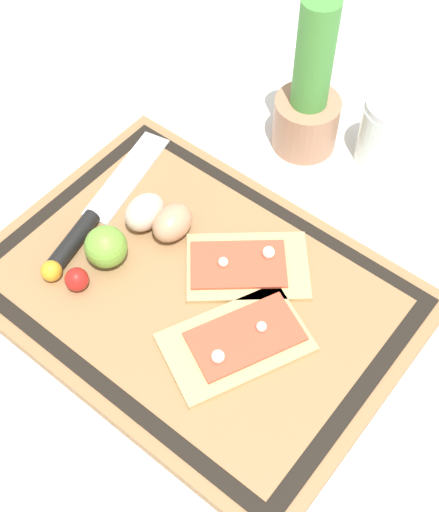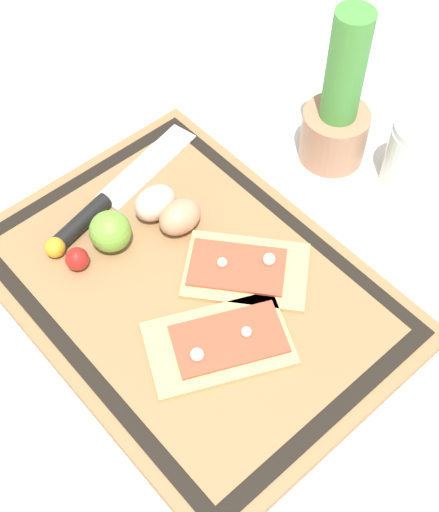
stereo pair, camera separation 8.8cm
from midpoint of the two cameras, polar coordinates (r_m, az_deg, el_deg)
name	(u,v)px [view 1 (the left image)]	position (r m, az deg, el deg)	size (l,w,h in m)	color
ground_plane	(196,297)	(0.90, -4.71, -3.51)	(6.00, 6.00, 0.00)	silver
cutting_board	(196,293)	(0.89, -4.75, -3.17)	(0.52, 0.38, 0.02)	#997047
pizza_slice_near	(238,341)	(0.83, -1.59, -7.07)	(0.16, 0.19, 0.02)	tan
pizza_slice_far	(246,266)	(0.89, -0.73, -0.99)	(0.18, 0.18, 0.02)	tan
knife	(89,222)	(0.95, -13.02, 2.49)	(0.09, 0.27, 0.02)	silver
egg_brown	(172,223)	(0.91, -6.55, 2.48)	(0.04, 0.06, 0.04)	tan
egg_pink	(145,212)	(0.93, -8.72, 3.30)	(0.04, 0.06, 0.04)	beige
lime	(106,247)	(0.90, -11.88, 0.53)	(0.05, 0.05, 0.05)	#70A838
cherry_tomato_red	(77,279)	(0.89, -14.15, -2.02)	(0.03, 0.03, 0.03)	red
cherry_tomato_yellow	(51,271)	(0.91, -16.05, -1.35)	(0.03, 0.03, 0.03)	gold
herb_pot	(309,100)	(1.01, 4.62, 12.23)	(0.09, 0.09, 0.24)	#AD7A5B
sauce_jar	(385,135)	(1.03, 10.69, 9.33)	(0.07, 0.07, 0.10)	silver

